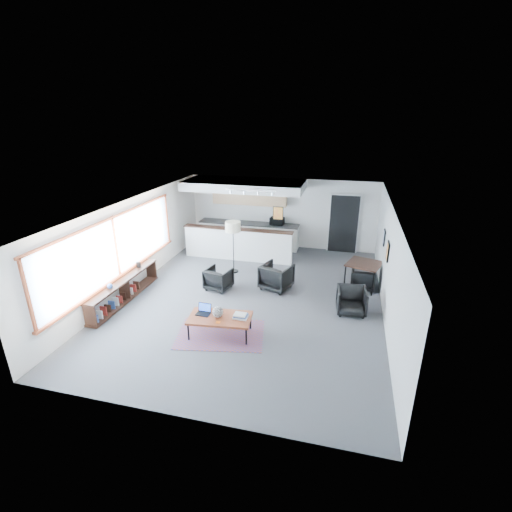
% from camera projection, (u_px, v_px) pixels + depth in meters
% --- Properties ---
extents(room, '(7.02, 9.02, 2.62)m').
position_uv_depth(room, '(251.00, 254.00, 9.87)').
color(room, '#4C4C4F').
rests_on(room, ground).
extents(window, '(0.10, 5.95, 1.66)m').
position_uv_depth(window, '(116.00, 249.00, 9.79)').
color(window, '#8CBFFF').
rests_on(window, room).
extents(console, '(0.35, 3.00, 0.80)m').
position_uv_depth(console, '(124.00, 290.00, 10.02)').
color(console, black).
rests_on(console, floor).
extents(kitchenette, '(4.20, 1.96, 2.60)m').
position_uv_depth(kitchenette, '(245.00, 214.00, 13.47)').
color(kitchenette, white).
rests_on(kitchenette, floor).
extents(doorway, '(1.10, 0.12, 2.15)m').
position_uv_depth(doorway, '(344.00, 223.00, 13.42)').
color(doorway, black).
rests_on(doorway, room).
extents(track_light, '(1.60, 0.07, 0.15)m').
position_uv_depth(track_light, '(251.00, 191.00, 11.55)').
color(track_light, silver).
rests_on(track_light, room).
extents(wall_art_lower, '(0.03, 0.38, 0.48)m').
position_uv_depth(wall_art_lower, '(388.00, 251.00, 9.35)').
color(wall_art_lower, black).
rests_on(wall_art_lower, room).
extents(wall_art_upper, '(0.03, 0.34, 0.44)m').
position_uv_depth(wall_art_upper, '(384.00, 238.00, 10.54)').
color(wall_art_upper, black).
rests_on(wall_art_upper, room).
extents(kilim_rug, '(2.20, 1.69, 0.01)m').
position_uv_depth(kilim_rug, '(221.00, 334.00, 8.61)').
color(kilim_rug, '#62394C').
rests_on(kilim_rug, floor).
extents(coffee_table, '(1.50, 0.92, 0.47)m').
position_uv_depth(coffee_table, '(220.00, 318.00, 8.46)').
color(coffee_table, brown).
rests_on(coffee_table, floor).
extents(laptop, '(0.32, 0.27, 0.23)m').
position_uv_depth(laptop, '(204.00, 310.00, 8.59)').
color(laptop, black).
rests_on(laptop, coffee_table).
extents(ceramic_pot, '(0.25, 0.25, 0.25)m').
position_uv_depth(ceramic_pot, '(218.00, 312.00, 8.40)').
color(ceramic_pot, gray).
rests_on(ceramic_pot, coffee_table).
extents(book_stack, '(0.33, 0.27, 0.10)m').
position_uv_depth(book_stack, '(241.00, 316.00, 8.40)').
color(book_stack, silver).
rests_on(book_stack, coffee_table).
extents(coaster, '(0.10, 0.10, 0.01)m').
position_uv_depth(coaster, '(218.00, 322.00, 8.22)').
color(coaster, '#E5590C').
rests_on(coaster, coffee_table).
extents(armchair_left, '(0.79, 0.76, 0.70)m').
position_uv_depth(armchair_left, '(219.00, 278.00, 10.74)').
color(armchair_left, black).
rests_on(armchair_left, floor).
extents(armchair_right, '(1.00, 0.97, 0.82)m').
position_uv_depth(armchair_right, '(277.00, 275.00, 10.74)').
color(armchair_right, black).
rests_on(armchair_right, floor).
extents(floor_lamp, '(0.57, 0.57, 1.68)m').
position_uv_depth(floor_lamp, '(233.00, 228.00, 11.50)').
color(floor_lamp, black).
rests_on(floor_lamp, floor).
extents(dining_table, '(1.14, 1.14, 0.77)m').
position_uv_depth(dining_table, '(364.00, 265.00, 10.71)').
color(dining_table, black).
rests_on(dining_table, floor).
extents(dining_chair_near, '(0.67, 0.63, 0.63)m').
position_uv_depth(dining_chair_near, '(351.00, 302.00, 9.45)').
color(dining_chair_near, black).
rests_on(dining_chair_near, floor).
extents(dining_chair_far, '(0.58, 0.54, 0.59)m').
position_uv_depth(dining_chair_far, '(363.00, 279.00, 10.78)').
color(dining_chair_far, black).
rests_on(dining_chair_far, floor).
extents(microwave, '(0.53, 0.33, 0.34)m').
position_uv_depth(microwave, '(277.00, 220.00, 13.72)').
color(microwave, black).
rests_on(microwave, kitchenette).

